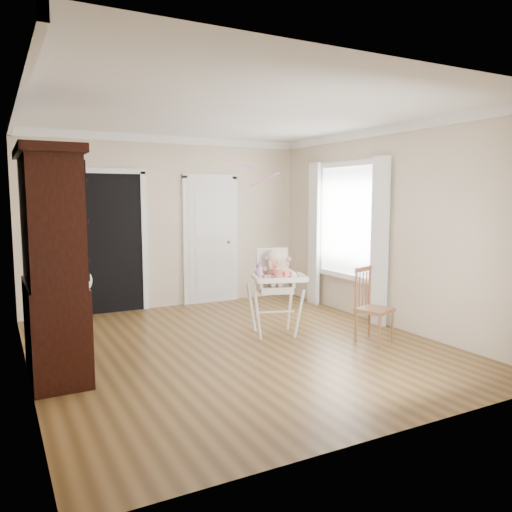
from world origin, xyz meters
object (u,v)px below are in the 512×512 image
cake (282,273)px  china_cabinet (53,264)px  sippy_cup (260,270)px  high_chair (275,281)px  dining_chair (372,307)px

cake → china_cabinet: (-2.56, 0.06, 0.28)m
cake → sippy_cup: (-0.16, 0.26, 0.02)m
cake → china_cabinet: size_ratio=0.11×
china_cabinet → high_chair: bearing=4.9°
cake → sippy_cup: bearing=121.9°
china_cabinet → sippy_cup: bearing=4.7°
sippy_cup → dining_chair: size_ratio=0.20×
cake → dining_chair: (0.96, -0.54, -0.41)m
high_chair → cake: high_chair is taller
china_cabinet → dining_chair: (3.52, -0.61, -0.69)m
sippy_cup → dining_chair: sippy_cup is taller
high_chair → china_cabinet: china_cabinet is taller
high_chair → sippy_cup: bearing=-154.5°
sippy_cup → cake: bearing=-58.1°
high_chair → sippy_cup: high_chair is taller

